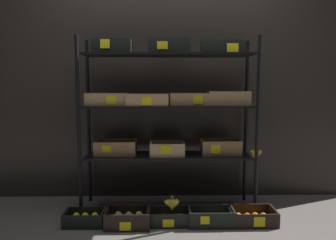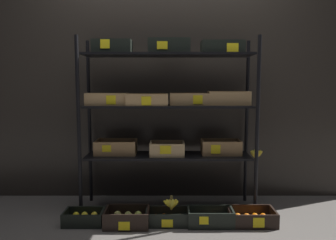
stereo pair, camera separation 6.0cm
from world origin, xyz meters
name	(u,v)px [view 1 (the left image)]	position (x,y,z in m)	size (l,w,h in m)	color
ground_plane	(168,208)	(0.00, 0.00, 0.00)	(10.00, 10.00, 0.00)	#605B56
storefront_wall	(167,86)	(0.00, 0.40, 1.12)	(3.91, 0.12, 2.24)	#2D2823
display_rack	(169,105)	(0.01, 0.00, 0.96)	(1.63, 0.42, 1.54)	black
crate_ground_lemon	(85,219)	(-0.69, -0.36, 0.05)	(0.32, 0.21, 0.11)	black
crate_ground_pear	(128,219)	(-0.33, -0.39, 0.05)	(0.36, 0.26, 0.14)	black
crate_ground_tangerine	(169,219)	(0.00, -0.36, 0.04)	(0.36, 0.21, 0.12)	black
crate_ground_kiwi	(211,219)	(0.34, -0.38, 0.05)	(0.37, 0.21, 0.13)	black
crate_ground_rightmost_tangerine	(252,218)	(0.69, -0.36, 0.04)	(0.38, 0.25, 0.12)	black
banana_bunch_loose	(172,204)	(0.03, -0.37, 0.17)	(0.14, 0.05, 0.12)	brown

